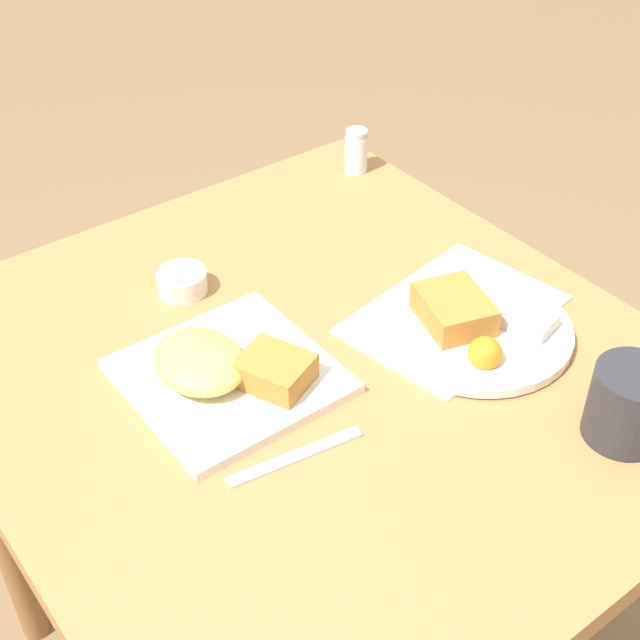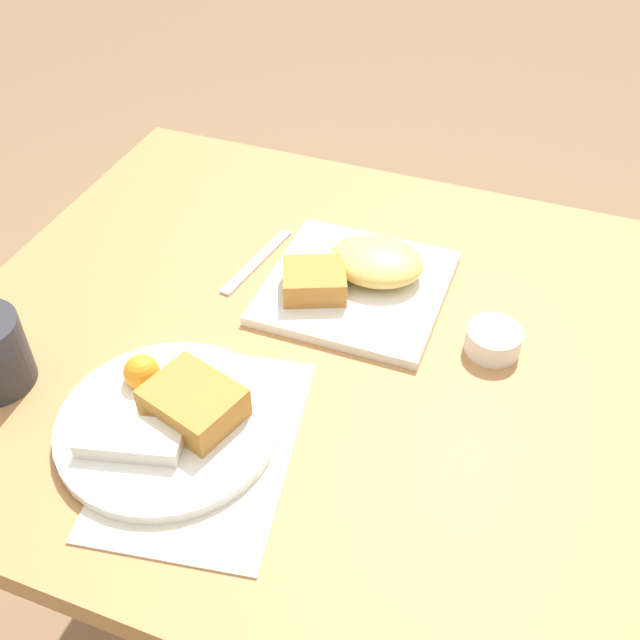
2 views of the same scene
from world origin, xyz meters
The scene contains 8 objects.
dining_table centered at (0.00, 0.00, 0.68)m, with size 0.94×0.85×0.78m.
menu_card centered at (0.04, 0.21, 0.78)m, with size 0.25×0.32×0.00m.
plate_square_near centered at (-0.04, -0.11, 0.80)m, with size 0.24×0.24×0.06m.
plate_oval_far centered at (0.09, 0.20, 0.80)m, with size 0.26×0.26×0.05m.
sauce_ramekin centered at (-0.24, -0.06, 0.80)m, with size 0.07×0.07×0.03m.
salt_shaker centered at (-0.36, 0.36, 0.81)m, with size 0.04×0.04×0.08m.
butter_knife centered at (0.12, -0.12, 0.78)m, with size 0.04×0.17×0.00m.
coffee_mug centered at (0.32, 0.21, 0.83)m, with size 0.09×0.09×0.10m.
Camera 1 is at (0.70, -0.52, 1.54)m, focal length 50.00 mm.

